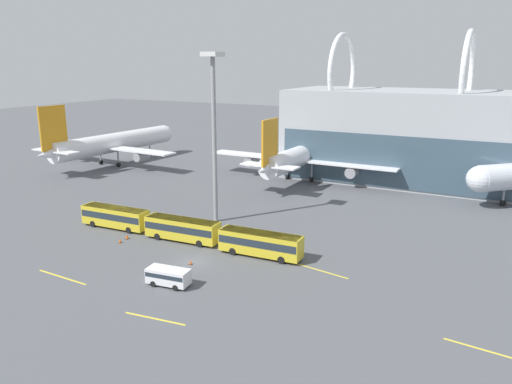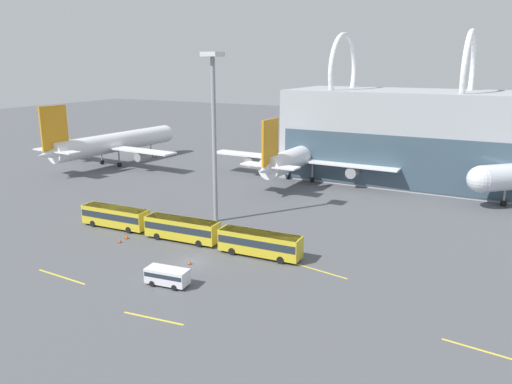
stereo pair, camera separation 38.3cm
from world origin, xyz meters
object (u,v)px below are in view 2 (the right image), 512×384
(shuttle_bus_1, at_px, (182,228))
(floodlight_mast, at_px, (214,117))
(airliner_at_gate_far, at_px, (301,156))
(shuttle_bus_2, at_px, (260,242))
(airliner_at_gate_near, at_px, (111,143))
(shuttle_bus_0, at_px, (115,216))
(service_van_foreground, at_px, (167,275))
(traffic_cone_1, at_px, (190,262))
(traffic_cone_2, at_px, (120,240))
(traffic_cone_0, at_px, (127,236))

(shuttle_bus_1, xyz_separation_m, floodlight_mast, (-0.66, 9.95, 14.83))
(airliner_at_gate_far, xyz_separation_m, shuttle_bus_2, (12.63, -43.12, -3.43))
(airliner_at_gate_near, height_order, shuttle_bus_1, airliner_at_gate_near)
(floodlight_mast, bearing_deg, shuttle_bus_2, -36.84)
(shuttle_bus_0, bearing_deg, airliner_at_gate_far, 71.31)
(shuttle_bus_1, distance_m, service_van_foreground, 14.86)
(shuttle_bus_0, bearing_deg, traffic_cone_1, -21.76)
(shuttle_bus_0, relative_size, traffic_cone_2, 17.51)
(service_van_foreground, distance_m, traffic_cone_1, 6.43)
(service_van_foreground, relative_size, traffic_cone_1, 7.94)
(traffic_cone_2, bearing_deg, shuttle_bus_2, 13.80)
(shuttle_bus_1, relative_size, traffic_cone_2, 17.56)
(floodlight_mast, relative_size, traffic_cone_2, 40.53)
(airliner_at_gate_near, relative_size, service_van_foreground, 8.25)
(floodlight_mast, height_order, traffic_cone_0, floodlight_mast)
(traffic_cone_0, xyz_separation_m, traffic_cone_1, (13.65, -3.45, -0.06))
(shuttle_bus_0, distance_m, traffic_cone_1, 19.80)
(shuttle_bus_2, bearing_deg, shuttle_bus_0, 177.74)
(airliner_at_gate_near, xyz_separation_m, service_van_foreground, (55.39, -48.86, -4.33))
(shuttle_bus_1, bearing_deg, service_van_foreground, -63.55)
(shuttle_bus_2, height_order, service_van_foreground, shuttle_bus_2)
(traffic_cone_0, height_order, traffic_cone_1, traffic_cone_0)
(service_van_foreground, relative_size, traffic_cone_2, 8.01)
(airliner_at_gate_far, relative_size, shuttle_bus_0, 3.72)
(traffic_cone_2, bearing_deg, airliner_at_gate_near, 134.82)
(shuttle_bus_2, height_order, floodlight_mast, floodlight_mast)
(airliner_at_gate_far, bearing_deg, traffic_cone_1, -172.05)
(service_van_foreground, height_order, traffic_cone_0, service_van_foreground)
(airliner_at_gate_far, xyz_separation_m, floodlight_mast, (-0.63, -33.19, 11.40))
(traffic_cone_1, bearing_deg, service_van_foreground, -77.82)
(shuttle_bus_0, bearing_deg, shuttle_bus_1, -1.90)
(airliner_at_gate_near, bearing_deg, airliner_at_gate_far, -78.52)
(airliner_at_gate_near, relative_size, traffic_cone_2, 66.09)
(traffic_cone_2, bearing_deg, traffic_cone_0, 97.43)
(shuttle_bus_0, relative_size, traffic_cone_0, 14.70)
(airliner_at_gate_near, relative_size, shuttle_bus_0, 3.77)
(traffic_cone_0, bearing_deg, traffic_cone_2, -82.57)
(shuttle_bus_1, distance_m, traffic_cone_0, 8.39)
(floodlight_mast, bearing_deg, traffic_cone_0, -117.85)
(floodlight_mast, distance_m, traffic_cone_2, 23.13)
(shuttle_bus_0, relative_size, floodlight_mast, 0.43)
(shuttle_bus_2, distance_m, traffic_cone_0, 20.51)
(shuttle_bus_0, distance_m, traffic_cone_0, 6.04)
(airliner_at_gate_far, bearing_deg, floodlight_mast, 179.90)
(traffic_cone_1, bearing_deg, airliner_at_gate_near, 141.73)
(shuttle_bus_2, xyz_separation_m, traffic_cone_0, (-20.20, -3.21, -1.53))
(traffic_cone_0, height_order, traffic_cone_2, traffic_cone_0)
(shuttle_bus_2, relative_size, traffic_cone_0, 14.70)
(traffic_cone_2, bearing_deg, service_van_foreground, -28.39)
(shuttle_bus_2, distance_m, traffic_cone_2, 20.63)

